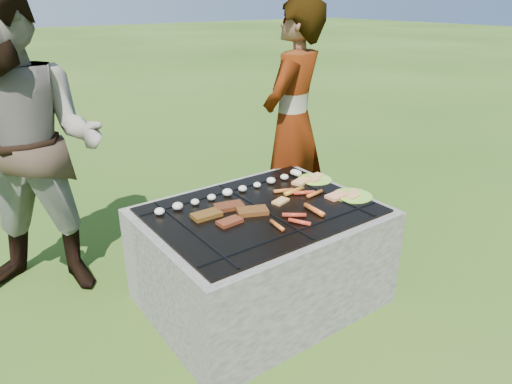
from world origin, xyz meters
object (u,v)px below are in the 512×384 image
plate_near (353,196)px  fire_pit (261,259)px  bystander (28,150)px  plate_far (315,179)px  cook (293,124)px

plate_near → fire_pit: bearing=162.8°
bystander → fire_pit: bearing=-7.2°
plate_far → bystander: bearing=155.0°
plate_far → bystander: 1.74m
fire_pit → cook: size_ratio=0.75×
plate_near → cook: 0.85m
plate_far → plate_near: bearing=-90.2°
fire_pit → plate_near: bearing=-17.2°
fire_pit → cook: bearing=39.5°
plate_far → fire_pit: bearing=-164.0°
plate_near → cook: size_ratio=0.18×
plate_near → bystander: size_ratio=0.17×
plate_far → cook: (0.18, 0.45, 0.25)m
fire_pit → bystander: bystander is taller
cook → plate_far: bearing=42.5°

